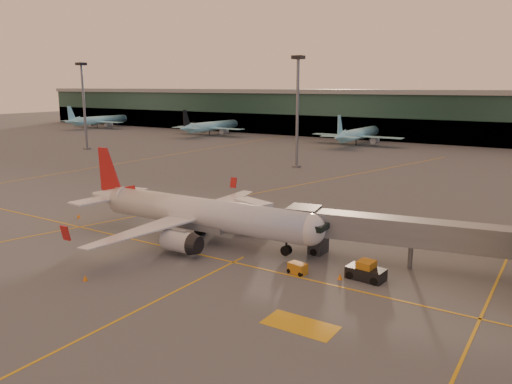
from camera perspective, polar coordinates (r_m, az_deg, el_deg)
The scene contains 16 objects.
ground at distance 54.37m, azimuth -10.06°, elevation -8.46°, with size 600.00×600.00×0.00m, color #4C4F54.
taxi_markings at distance 93.79m, azimuth 5.23°, elevation 0.38°, with size 100.12×173.00×0.01m.
terminal at distance 182.51m, azimuth 21.91°, elevation 8.00°, with size 400.00×20.00×17.60m.
mast_west_far at distance 159.57m, azimuth -19.10°, elevation 9.94°, with size 2.40×2.40×25.60m.
mast_west_near at distance 116.89m, azimuth 4.76°, elevation 10.03°, with size 2.40×2.40×25.60m.
distant_aircraft_row at distance 179.66m, azimuth 3.01°, elevation 5.98°, with size 225.00×34.00×13.00m.
main_airplane at distance 62.08m, azimuth -6.96°, elevation -2.42°, with size 35.27×31.73×10.65m.
jet_bridge at distance 54.61m, azimuth 18.84°, elevation -4.73°, with size 28.28×8.19×5.45m.
catering_truck at distance 65.73m, azimuth -0.26°, elevation -2.53°, with size 5.73×3.73×4.11m.
gpu_cart at distance 51.78m, azimuth 4.77°, elevation -8.72°, with size 2.11×1.49×1.13m.
pushback_tug at distance 51.29m, azimuth 12.43°, elevation -8.90°, with size 3.89×2.35×1.91m.
cone_nose at distance 50.94m, azimuth 9.58°, elevation -9.51°, with size 0.49×0.49×0.62m.
cone_tail at distance 77.21m, azimuth -19.63°, elevation -2.59°, with size 0.49×0.49×0.62m.
cone_wing_right at distance 52.75m, azimuth -18.94°, elevation -9.27°, with size 0.46×0.46×0.59m.
cone_wing_left at distance 77.59m, azimuth 0.09°, elevation -1.81°, with size 0.48×0.48×0.61m.
cone_fwd at distance 51.80m, azimuth 4.65°, elevation -9.04°, with size 0.44×0.44×0.55m.
Camera 1 is at (35.06, -37.03, 18.85)m, focal length 35.00 mm.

